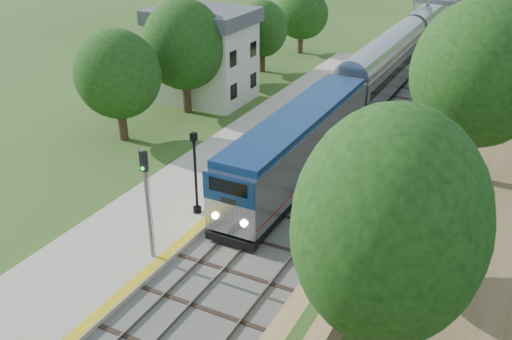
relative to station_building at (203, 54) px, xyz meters
The scene contains 10 objects.
trackbed 34.24m from the station_building, 61.93° to the left, with size 9.50×170.00×0.28m.
platform 16.99m from the station_building, 57.86° to the right, with size 6.40×68.00×0.38m, color #A59C85.
yellow_stripe 18.58m from the station_building, 50.24° to the right, with size 0.55×68.00×0.01m, color gold.
station_building is the anchor object (origin of this frame).
signal_gantry 29.94m from the station_building, 56.62° to the left, with size 8.40×0.38×6.20m.
trees_behind_platform 9.76m from the station_building, 73.13° to the right, with size 7.82×53.32×7.21m.
train 51.20m from the station_building, 74.12° to the left, with size 3.00×140.99×4.42m.
lamppost_far 21.20m from the station_building, 59.45° to the right, with size 0.49×0.49×4.91m.
signal_platform 25.50m from the station_building, 64.21° to the right, with size 0.35×0.27×5.90m.
signal_farside 21.16m from the station_building, 17.28° to the right, with size 0.31×0.25×5.66m.
Camera 1 is at (12.68, -11.90, 16.91)m, focal length 40.00 mm.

